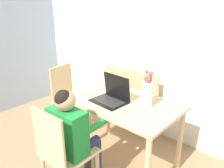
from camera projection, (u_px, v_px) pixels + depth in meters
The scene contains 9 objects.
wall_back at pixel (163, 41), 2.63m from camera, with size 6.40×0.05×2.50m.
dining_table at pixel (124, 110), 2.25m from camera, with size 1.11×0.72×0.74m.
chair_occupied at pixel (63, 154), 1.86m from camera, with size 0.42×0.42×0.92m.
chair_spare at pixel (70, 99), 2.93m from camera, with size 0.46×0.46×0.92m.
person_seated at pixel (72, 130), 1.88m from camera, with size 0.36×0.43×1.04m.
laptop at pixel (112, 95), 2.22m from camera, with size 0.37×0.28×0.26m.
flower_vase at pixel (147, 93), 2.06m from camera, with size 0.10×0.10×0.36m.
water_bottle at pixel (149, 91), 2.18m from camera, with size 0.07×0.07×0.24m.
cardboard_panel at pixel (132, 99), 3.04m from camera, with size 0.85×0.14×0.86m.
Camera 1 is at (1.30, -0.16, 1.68)m, focal length 35.00 mm.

